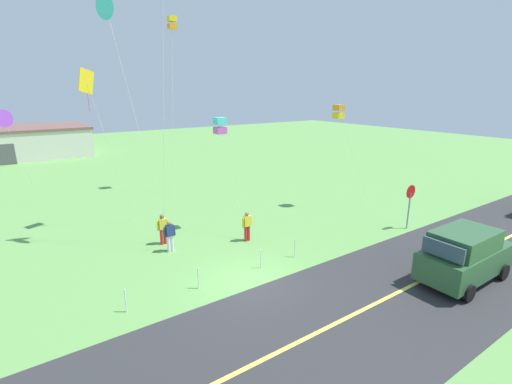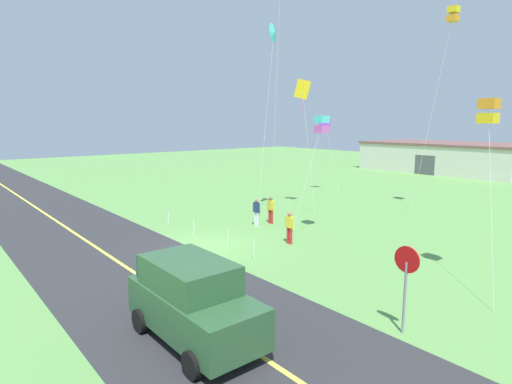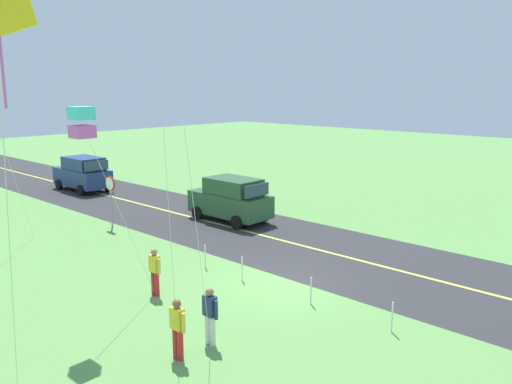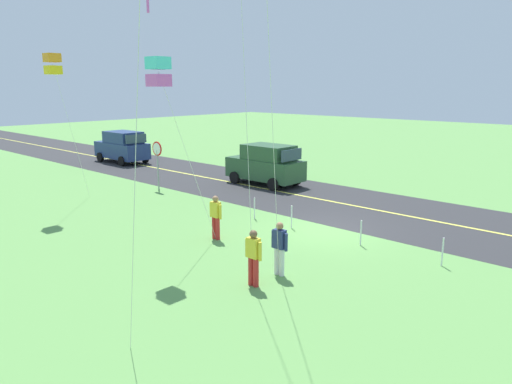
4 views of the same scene
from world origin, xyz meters
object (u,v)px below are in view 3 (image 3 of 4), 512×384
car_suv_foreground (231,199)px  person_child_watcher (155,270)px  person_adult_companion (177,327)px  car_parked_east_far (83,173)px  stop_sign (110,191)px  person_adult_near (210,314)px  kite_yellow_high (82,123)px

car_suv_foreground → person_child_watcher: bearing=120.8°
person_adult_companion → car_suv_foreground: bearing=-86.5°
car_suv_foreground → car_parked_east_far: 12.86m
car_parked_east_far → person_child_watcher: bearing=157.4°
stop_sign → person_adult_near: stop_sign is taller
person_adult_near → car_suv_foreground: bearing=-97.8°
car_parked_east_far → person_adult_companion: (-21.64, 9.52, -0.29)m
car_parked_east_far → person_child_watcher: (-17.88, 7.43, -0.29)m
car_parked_east_far → person_adult_near: car_parked_east_far is taller
person_child_watcher → kite_yellow_high: size_ratio=0.26×
person_child_watcher → car_parked_east_far: bearing=9.0°
car_parked_east_far → stop_sign: size_ratio=1.72×
stop_sign → kite_yellow_high: 11.27m
car_parked_east_far → kite_yellow_high: (-18.04, 9.76, 4.64)m
person_adult_companion → car_parked_east_far: bearing=-60.1°
person_adult_near → stop_sign: bearing=-71.7°
kite_yellow_high → person_child_watcher: bearing=-86.1°
car_parked_east_far → kite_yellow_high: bearing=151.6°
person_adult_companion → person_adult_near: bearing=-128.5°
person_adult_near → kite_yellow_high: size_ratio=0.26×
car_parked_east_far → kite_yellow_high: kite_yellow_high is taller
car_suv_foreground → person_child_watcher: car_suv_foreground is taller
car_suv_foreground → person_child_watcher: size_ratio=2.75×
car_suv_foreground → person_adult_near: bearing=133.0°
car_suv_foreground → stop_sign: stop_sign is taller
car_parked_east_far → person_child_watcher: size_ratio=2.75×
person_adult_companion → person_child_watcher: same height
car_parked_east_far → stop_sign: bearing=158.3°
person_adult_near → kite_yellow_high: (3.65, 1.31, 4.93)m
person_child_watcher → person_adult_companion: bearing=-177.4°
car_parked_east_far → kite_yellow_high: size_ratio=0.71×
stop_sign → person_child_watcher: stop_sign is taller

